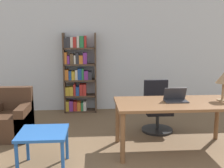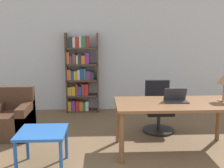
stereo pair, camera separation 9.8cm
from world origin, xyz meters
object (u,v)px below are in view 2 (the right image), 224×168
object	(u,v)px
laptop	(176,99)
bookshelf	(80,74)
armchair	(12,120)
desk	(176,108)
office_chair	(158,110)
side_table_blue	(42,136)

from	to	relation	value
laptop	bookshelf	world-z (taller)	bookshelf
armchair	desk	bearing A→B (deg)	-16.10
desk	office_chair	size ratio (longest dim) A/B	1.95
desk	bookshelf	size ratio (longest dim) A/B	1.00
office_chair	armchair	size ratio (longest dim) A/B	1.12
side_table_blue	desk	bearing A→B (deg)	13.28
side_table_blue	armchair	world-z (taller)	armchair
office_chair	bookshelf	size ratio (longest dim) A/B	0.51
laptop	side_table_blue	distance (m)	1.98
office_chair	side_table_blue	distance (m)	2.26
laptop	desk	bearing A→B (deg)	-98.98
desk	office_chair	distance (m)	0.93
side_table_blue	bookshelf	distance (m)	2.71
office_chair	armchair	distance (m)	2.62
desk	laptop	bearing A→B (deg)	81.02
desk	office_chair	xyz separation A→B (m)	(-0.06, 0.89, -0.28)
armchair	bookshelf	size ratio (longest dim) A/B	0.46
laptop	office_chair	xyz separation A→B (m)	(-0.06, 0.85, -0.41)
office_chair	bookshelf	xyz separation A→B (m)	(-1.51, 1.33, 0.48)
desk	laptop	distance (m)	0.14
desk	armchair	world-z (taller)	armchair
armchair	bookshelf	xyz separation A→B (m)	(1.10, 1.44, 0.58)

